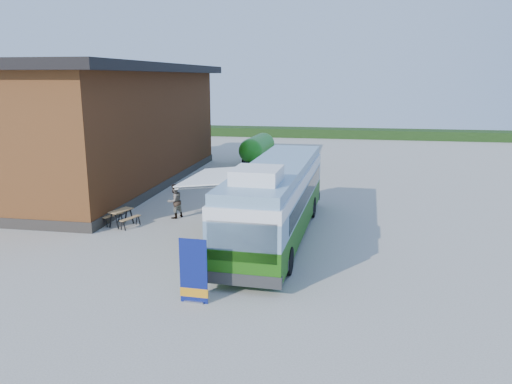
% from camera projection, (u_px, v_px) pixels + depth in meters
% --- Properties ---
extents(ground, '(100.00, 100.00, 0.00)m').
position_uv_depth(ground, '(236.00, 242.00, 20.78)').
color(ground, '#BCB7AD').
rests_on(ground, ground).
extents(barn, '(9.60, 21.20, 7.50)m').
position_uv_depth(barn, '(107.00, 128.00, 31.38)').
color(barn, brown).
rests_on(barn, ground).
extents(hedge, '(40.00, 3.00, 1.00)m').
position_uv_depth(hedge, '(379.00, 134.00, 55.71)').
color(hedge, '#264419').
rests_on(hedge, ground).
extents(bus, '(3.06, 12.10, 3.69)m').
position_uv_depth(bus, '(276.00, 198.00, 20.96)').
color(bus, '#2A6C12').
rests_on(bus, ground).
extents(awning, '(2.75, 4.25, 0.51)m').
position_uv_depth(awning, '(222.00, 175.00, 20.94)').
color(awning, white).
rests_on(awning, ground).
extents(banner, '(0.89, 0.21, 2.04)m').
position_uv_depth(banner, '(194.00, 277.00, 15.03)').
color(banner, navy).
rests_on(banner, ground).
extents(picnic_table, '(1.63, 1.54, 0.76)m').
position_uv_depth(picnic_table, '(121.00, 214.00, 22.92)').
color(picnic_table, tan).
rests_on(picnic_table, ground).
extents(person_a, '(0.68, 0.69, 1.60)m').
position_uv_depth(person_a, '(225.00, 193.00, 25.99)').
color(person_a, '#999999').
rests_on(person_a, ground).
extents(person_b, '(0.97, 1.03, 1.68)m').
position_uv_depth(person_b, '(175.00, 201.00, 24.18)').
color(person_b, '#999999').
rests_on(person_b, ground).
extents(slurry_tanker, '(2.11, 6.08, 2.25)m').
position_uv_depth(slurry_tanker, '(257.00, 148.00, 39.04)').
color(slurry_tanker, '#1E8418').
rests_on(slurry_tanker, ground).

